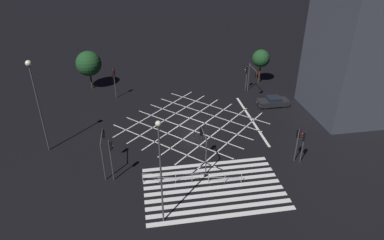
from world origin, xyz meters
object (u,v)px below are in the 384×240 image
Objects in this scene: street_tree_near at (89,64)px; street_tree_far at (261,58)px; traffic_light_nw_cross at (114,77)px; street_lamp_west at (160,162)px; waiting_car at (273,102)px; traffic_light_sw_main at (111,152)px; traffic_light_se_cross at (297,138)px; street_lamp_east at (34,87)px; traffic_light_median_south at (203,140)px; traffic_light_ne_main at (246,73)px; traffic_light_se_main at (303,141)px; traffic_light_ne_cross at (253,75)px; traffic_light_sw_cross at (103,144)px.

street_tree_far is (25.07, -2.00, 0.03)m from street_tree_near.
street_lamp_west is (4.36, -24.09, 2.63)m from traffic_light_nw_cross.
traffic_light_sw_main is at bearing 31.22° from waiting_car.
traffic_light_se_cross is 26.03m from street_lamp_east.
traffic_light_median_south is 19.83m from traffic_light_ne_main.
waiting_car is at bearing -96.14° from street_tree_far.
traffic_light_nw_cross is 0.78× the size of street_tree_near.
street_tree_far is at bearing 26.55° from street_lamp_east.
street_lamp_east is at bearing 25.25° from traffic_light_ne_main.
street_lamp_east reaches higher than traffic_light_se_main.
traffic_light_se_main is 31.65m from street_tree_near.
street_lamp_east is 1.09× the size of street_lamp_west.
traffic_light_ne_cross is 1.17× the size of traffic_light_se_main.
waiting_car is (2.01, 12.48, -1.93)m from traffic_light_se_main.
street_lamp_west is 2.25× the size of waiting_car.
street_lamp_east is at bearing 71.04° from traffic_light_median_south.
traffic_light_sw_main reaches higher than traffic_light_se_cross.
street_tree_far is at bearing 148.65° from traffic_light_ne_cross.
traffic_light_se_cross is (-0.66, -15.85, -0.45)m from traffic_light_ne_cross.
traffic_light_nw_cross is at bearing -48.64° from street_tree_near.
traffic_light_ne_cross is 15.87m from traffic_light_se_cross.
traffic_light_sw_main is at bearing 44.87° from traffic_light_ne_main.
traffic_light_nw_cross is at bearing -174.42° from street_tree_far.
street_lamp_east is at bearing -14.31° from traffic_light_se_main.
traffic_light_se_cross is 25.62m from traffic_light_nw_cross.
traffic_light_nw_cross is (-18.18, 18.05, 0.46)m from traffic_light_se_cross.
traffic_light_ne_cross is 24.11m from traffic_light_sw_cross.
street_lamp_east is 16.47m from street_lamp_west.
traffic_light_sw_main reaches higher than traffic_light_ne_main.
traffic_light_sw_cross is at bearing 122.93° from street_lamp_west.
street_lamp_west reaches higher than traffic_light_sw_cross.
waiting_car is at bearing 73.88° from traffic_light_nw_cross.
traffic_light_sw_cross reaches higher than waiting_car.
traffic_light_ne_cross reaches higher than traffic_light_median_south.
traffic_light_ne_cross is 0.95× the size of traffic_light_nw_cross.
street_tree_far is (21.96, 18.68, 0.81)m from traffic_light_sw_cross.
street_tree_far is at bearing -9.25° from traffic_light_se_cross.
traffic_light_se_cross is 0.91× the size of waiting_car.
traffic_light_sw_cross reaches higher than traffic_light_ne_main.
traffic_light_median_south is at bearing -59.72° from street_tree_near.
traffic_light_ne_main is at bearing -29.25° from traffic_light_median_south.
traffic_light_sw_main is 7.59m from street_lamp_west.
traffic_light_sw_cross is at bearing -81.46° from street_tree_near.
traffic_light_ne_cross reaches higher than traffic_light_ne_main.
traffic_light_ne_main is at bearing -71.38° from waiting_car.
street_tree_far is (17.10, 26.19, -1.92)m from street_lamp_west.
traffic_light_sw_main is 18.26m from traffic_light_se_main.
traffic_light_ne_main is at bearing 89.86° from traffic_light_nw_cross.
traffic_light_se_main is at bearing 45.23° from traffic_light_nw_cross.
street_lamp_east is (-25.55, -9.78, 4.17)m from traffic_light_ne_cross.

